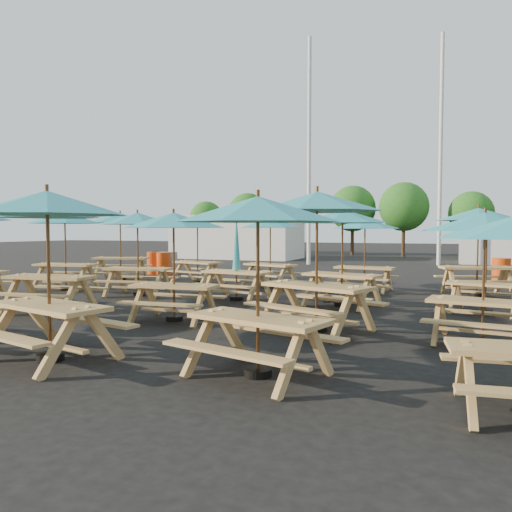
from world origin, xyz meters
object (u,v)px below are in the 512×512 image
at_px(picnic_unit_12, 258,219).
at_px(picnic_unit_14, 343,222).
at_px(picnic_unit_10, 237,264).
at_px(waste_bin_4, 501,272).
at_px(picnic_unit_5, 48,216).
at_px(picnic_unit_9, 174,226).
at_px(picnic_unit_2, 65,222).
at_px(picnic_unit_19, 478,219).
at_px(picnic_unit_3, 120,221).
at_px(waste_bin_2, 164,264).
at_px(picnic_unit_15, 365,228).
at_px(picnic_unit_8, 47,212).
at_px(picnic_unit_18, 487,234).
at_px(waste_bin_3, 171,263).
at_px(picnic_unit_13, 317,209).
at_px(waste_bin_0, 154,263).
at_px(picnic_unit_6, 138,223).
at_px(waste_bin_1, 159,263).
at_px(picnic_unit_11, 270,227).
at_px(picnic_unit_7, 197,227).
at_px(picnic_unit_17, 485,229).

relative_size(picnic_unit_12, picnic_unit_14, 0.97).
height_order(picnic_unit_10, waste_bin_4, picnic_unit_10).
relative_size(picnic_unit_5, picnic_unit_9, 1.13).
bearing_deg(picnic_unit_2, picnic_unit_19, 6.39).
relative_size(picnic_unit_2, picnic_unit_3, 0.86).
bearing_deg(waste_bin_2, picnic_unit_15, -16.29).
height_order(picnic_unit_2, waste_bin_2, picnic_unit_2).
bearing_deg(picnic_unit_14, picnic_unit_8, -98.78).
relative_size(picnic_unit_3, picnic_unit_18, 1.29).
distance_m(waste_bin_2, waste_bin_3, 0.47).
xyz_separation_m(picnic_unit_13, picnic_unit_18, (2.97, 3.25, -0.47)).
bearing_deg(picnic_unit_15, waste_bin_0, 168.92).
bearing_deg(waste_bin_2, picnic_unit_3, -96.76).
bearing_deg(picnic_unit_2, picnic_unit_14, -9.27).
bearing_deg(picnic_unit_5, picnic_unit_18, 14.99).
bearing_deg(picnic_unit_6, picnic_unit_19, 11.19).
bearing_deg(picnic_unit_14, picnic_unit_12, -73.54).
relative_size(picnic_unit_2, picnic_unit_14, 0.95).
xyz_separation_m(picnic_unit_14, picnic_unit_18, (3.17, 0.13, -0.29)).
distance_m(picnic_unit_6, picnic_unit_13, 6.63).
bearing_deg(picnic_unit_14, picnic_unit_2, -166.85).
bearing_deg(waste_bin_3, picnic_unit_3, -96.58).
bearing_deg(picnic_unit_3, waste_bin_2, 64.41).
relative_size(picnic_unit_13, waste_bin_4, 3.24).
height_order(picnic_unit_5, waste_bin_1, picnic_unit_5).
xyz_separation_m(picnic_unit_11, waste_bin_4, (6.96, 3.08, -1.49)).
relative_size(picnic_unit_3, picnic_unit_15, 1.30).
distance_m(picnic_unit_7, picnic_unit_13, 8.79).
distance_m(picnic_unit_3, picnic_unit_14, 9.56).
bearing_deg(picnic_unit_2, picnic_unit_8, -56.88).
bearing_deg(picnic_unit_18, waste_bin_3, 166.30).
bearing_deg(picnic_unit_7, picnic_unit_11, 10.48).
distance_m(picnic_unit_6, picnic_unit_8, 7.01).
bearing_deg(picnic_unit_10, picnic_unit_19, 36.74).
xyz_separation_m(picnic_unit_14, waste_bin_4, (3.93, 6.23, -1.59)).
height_order(picnic_unit_12, picnic_unit_19, picnic_unit_19).
bearing_deg(picnic_unit_5, waste_bin_4, 38.22).
relative_size(picnic_unit_11, waste_bin_4, 2.82).
xyz_separation_m(picnic_unit_6, waste_bin_0, (-3.51, 6.07, -1.58)).
xyz_separation_m(picnic_unit_17, picnic_unit_18, (0.19, 3.30, -0.10)).
height_order(picnic_unit_2, picnic_unit_15, picnic_unit_2).
relative_size(picnic_unit_11, picnic_unit_15, 1.18).
relative_size(picnic_unit_14, picnic_unit_17, 1.19).
relative_size(picnic_unit_11, picnic_unit_18, 1.17).
xyz_separation_m(picnic_unit_12, waste_bin_0, (-9.51, 12.01, -1.52)).
distance_m(picnic_unit_17, waste_bin_0, 15.27).
bearing_deg(picnic_unit_13, picnic_unit_3, 165.15).
bearing_deg(waste_bin_3, picnic_unit_8, -65.19).
distance_m(picnic_unit_2, picnic_unit_15, 9.18).
bearing_deg(waste_bin_3, waste_bin_0, -151.76).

